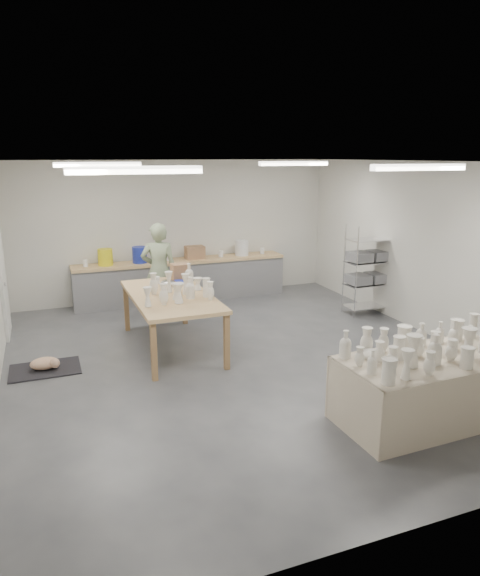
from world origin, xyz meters
name	(u,v)px	position (x,y,z in m)	size (l,w,h in m)	color
room	(235,228)	(-0.11, 0.08, 2.06)	(8.00, 8.02, 3.00)	#424449
back_counter	(182,278)	(-0.01, 3.68, 0.49)	(4.60, 0.60, 1.24)	tan
wire_shelf	(368,269)	(3.20, 1.40, 0.92)	(0.88, 0.48, 1.80)	silver
drying_table	(430,385)	(1.39, -2.51, 0.44)	(2.26, 1.11, 1.16)	olive
work_table	(174,293)	(-0.85, 0.96, 0.92)	(1.24, 2.45, 1.27)	tan
rug	(45,369)	(-2.90, 0.70, 0.01)	(1.00, 0.70, 0.02)	black
cat	(46,363)	(-2.88, 0.69, 0.11)	(0.46, 0.35, 0.18)	white
potter	(159,271)	(-0.73, 2.60, 0.93)	(0.68, 0.45, 1.87)	gray
red_stool	(157,300)	(-0.73, 2.87, 0.29)	(0.42, 0.42, 0.33)	#A7171A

